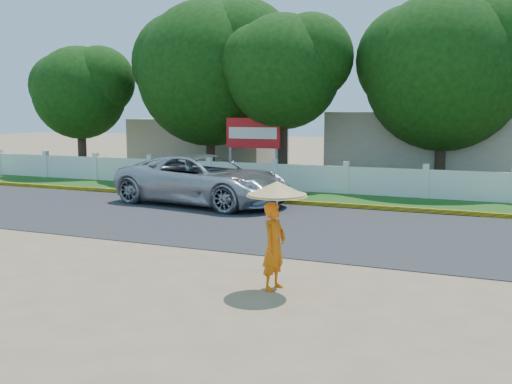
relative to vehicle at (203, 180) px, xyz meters
The scene contains 11 objects.
ground 8.09m from the vehicle, 59.71° to the right, with size 120.00×120.00×0.00m, color #9E8460.
road 4.81m from the vehicle, 31.07° to the right, with size 60.00×7.00×0.02m, color #38383A.
grass_verge 5.01m from the vehicle, 34.67° to the left, with size 60.00×3.50×0.03m, color #2D601E.
curb 4.28m from the vehicle, 15.25° to the left, with size 40.00×0.18×0.16m, color yellow.
fence 5.89m from the vehicle, 46.38° to the left, with size 40.00×0.10×1.10m, color silver.
building_near 13.14m from the vehicle, 57.45° to the left, with size 10.00×6.00×3.20m, color #B7AD99.
building_far 13.45m from the vehicle, 116.24° to the left, with size 8.00×5.00×2.80m, color #B7AD99.
vehicle is the anchor object (origin of this frame).
monk_with_parasol 9.91m from the vehicle, 54.59° to the right, with size 1.10×1.10×2.00m.
billboard 5.51m from the vehicle, 93.91° to the left, with size 2.50×0.13×2.95m.
tree_row 11.07m from the vehicle, 45.22° to the left, with size 40.43×7.64×8.55m.
Camera 1 is at (5.23, -10.59, 3.24)m, focal length 40.00 mm.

